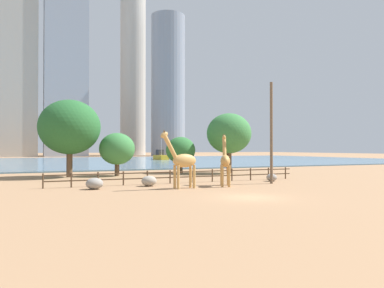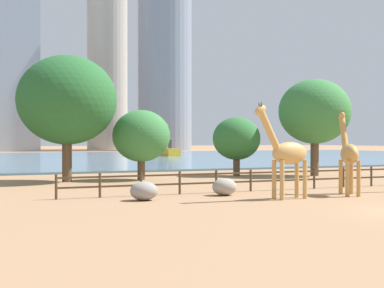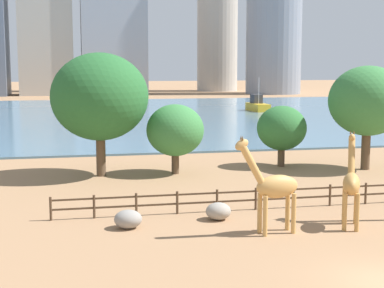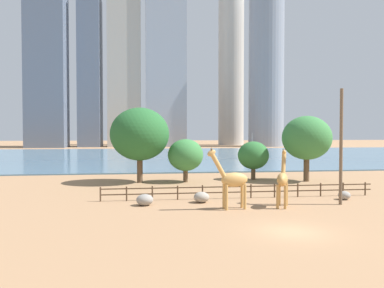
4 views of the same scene
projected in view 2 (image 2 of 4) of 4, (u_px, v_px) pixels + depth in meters
The scene contains 13 objects.
ground_plane at pixel (49, 158), 97.40m from camera, with size 400.00×400.00×0.00m, color #9E7551.
harbor_water at pixel (52, 158), 94.67m from camera, with size 180.00×86.00×0.20m, color slate.
giraffe_tall at pixel (349, 154), 32.69m from camera, with size 1.95×3.21×4.87m.
giraffe_companion at pixel (287, 153), 30.45m from camera, with size 3.55×1.17×5.01m.
boulder_near_fence at pixel (144, 191), 29.73m from camera, with size 1.44×1.29×0.96m, color gray.
boulder_small at pixel (224, 187), 32.44m from camera, with size 1.38×1.26×0.95m, color gray.
enclosure_fence at pixel (269, 178), 35.65m from camera, with size 26.12×0.14×1.30m.
tree_left_large at pixel (141, 136), 45.06m from camera, with size 4.42×4.42×5.37m.
tree_center_broad at pixel (67, 100), 42.92m from camera, with size 7.27×7.27×9.27m.
tree_right_tall at pixel (237, 139), 50.22m from camera, with size 4.08×4.08×5.03m.
tree_left_small at pixel (315, 112), 50.31m from camera, with size 6.17×6.17×8.30m.
boat_ferry at pixel (166, 150), 106.06m from camera, with size 2.63×6.70×5.95m.
skyline_block_right at pixel (165, 39), 173.74m from camera, with size 15.87×15.87×66.04m, color gray.
Camera 2 is at (-19.35, -18.36, 3.07)m, focal length 55.00 mm.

